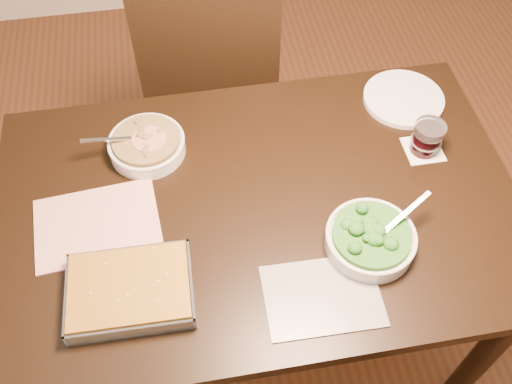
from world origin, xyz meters
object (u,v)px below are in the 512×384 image
(baking_dish, at_px, (130,290))
(broccoli_bowl, at_px, (371,239))
(table, at_px, (258,222))
(dinner_plate, at_px, (403,99))
(chair_far, at_px, (212,76))
(stew_bowl, at_px, (147,144))
(wine_tumbler, at_px, (427,137))

(baking_dish, bearing_deg, broccoli_bowl, 5.07)
(table, xyz_separation_m, dinner_plate, (0.50, 0.30, 0.10))
(broccoli_bowl, bearing_deg, baking_dish, -176.26)
(chair_far, bearing_deg, stew_bowl, 71.97)
(stew_bowl, xyz_separation_m, chair_far, (0.23, 0.50, -0.22))
(baking_dish, distance_m, wine_tumbler, 0.90)
(dinner_plate, xyz_separation_m, chair_far, (-0.55, 0.43, -0.20))
(wine_tumbler, bearing_deg, baking_dish, -159.13)
(broccoli_bowl, height_order, chair_far, chair_far)
(broccoli_bowl, relative_size, baking_dish, 0.82)
(stew_bowl, height_order, chair_far, chair_far)
(broccoli_bowl, xyz_separation_m, chair_far, (-0.30, 0.91, -0.22))
(table, xyz_separation_m, baking_dish, (-0.34, -0.22, 0.12))
(table, distance_m, stew_bowl, 0.38)
(wine_tumbler, relative_size, dinner_plate, 0.39)
(stew_bowl, bearing_deg, dinner_plate, 5.39)
(broccoli_bowl, xyz_separation_m, wine_tumbler, (0.24, 0.28, 0.02))
(stew_bowl, xyz_separation_m, wine_tumbler, (0.77, -0.13, 0.02))
(dinner_plate, distance_m, chair_far, 0.72)
(baking_dish, height_order, dinner_plate, baking_dish)
(table, relative_size, broccoli_bowl, 5.72)
(broccoli_bowl, bearing_deg, dinner_plate, 62.42)
(table, bearing_deg, stew_bowl, 140.57)
(stew_bowl, distance_m, dinner_plate, 0.79)
(chair_far, bearing_deg, broccoli_bowl, 115.13)
(wine_tumbler, height_order, dinner_plate, wine_tumbler)
(broccoli_bowl, distance_m, baking_dish, 0.60)
(table, distance_m, dinner_plate, 0.60)
(dinner_plate, bearing_deg, chair_far, 142.21)
(table, height_order, stew_bowl, stew_bowl)
(table, relative_size, wine_tumbler, 14.52)
(stew_bowl, relative_size, baking_dish, 0.80)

